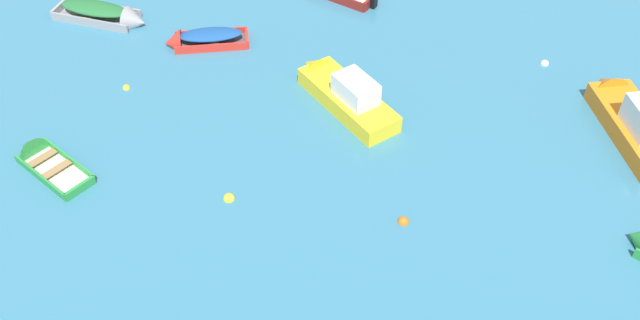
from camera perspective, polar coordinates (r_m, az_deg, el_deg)
The scene contains 9 objects.
rowboat_green_back_row_left at distance 26.71m, azimuth -22.00°, elevation 0.30°, with size 3.40×3.08×1.14m.
rowboat_red_far_back at distance 30.71m, azimuth -10.01°, elevation 9.70°, with size 3.70×1.68×1.12m.
rowboat_grey_midfield_left at distance 33.15m, azimuth -16.82°, elevation 11.30°, with size 4.55×2.43×1.26m.
motor_launch_orange_near_right at distance 28.16m, azimuth 24.15°, elevation 3.21°, with size 2.46×5.59×2.11m.
motor_launch_yellow_far_right at distance 27.00m, azimuth 1.83°, elevation 5.65°, with size 4.22×5.09×1.84m.
mooring_buoy_near_foreground at distance 30.76m, azimuth 17.89°, elevation 7.50°, with size 0.34×0.34×0.34m, color silver.
mooring_buoy_midfield at distance 22.99m, azimuth 6.83°, elevation -5.04°, with size 0.37×0.37×0.37m, color orange.
mooring_buoy_between_boats_left at distance 29.03m, azimuth -15.55°, elevation 5.68°, with size 0.30×0.30×0.30m, color yellow.
mooring_buoy_far_field at distance 23.72m, azimuth -7.45°, elevation -3.16°, with size 0.40×0.40×0.40m, color yellow.
Camera 1 is at (0.43, 1.06, 17.21)m, focal length 39.11 mm.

